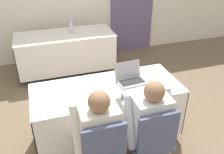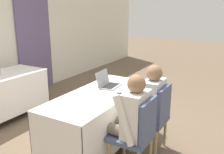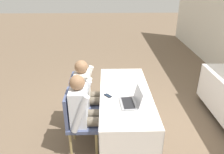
% 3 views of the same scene
% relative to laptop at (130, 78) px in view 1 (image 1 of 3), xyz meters
% --- Properties ---
extents(ground_plane, '(24.00, 24.00, 0.00)m').
position_rel_laptop_xyz_m(ground_plane, '(-0.31, -0.05, -0.80)').
color(ground_plane, brown).
extents(conference_table_near, '(1.73, 0.73, 0.76)m').
position_rel_laptop_xyz_m(conference_table_near, '(-0.31, -0.05, -0.23)').
color(conference_table_near, white).
rests_on(conference_table_near, ground_plane).
extents(conference_table_far, '(1.73, 0.73, 0.76)m').
position_rel_laptop_xyz_m(conference_table_far, '(-0.52, 1.87, -0.23)').
color(conference_table_far, white).
rests_on(conference_table_far, ground_plane).
extents(laptop, '(0.35, 0.29, 0.22)m').
position_rel_laptop_xyz_m(laptop, '(0.00, 0.00, 0.00)').
color(laptop, '#99999E').
rests_on(laptop, conference_table_near).
extents(cell_phone, '(0.13, 0.12, 0.01)m').
position_rel_laptop_xyz_m(cell_phone, '(-0.22, -0.30, -0.04)').
color(cell_phone, black).
rests_on(cell_phone, conference_table_near).
extents(paper_beside_laptop, '(0.28, 0.34, 0.00)m').
position_rel_laptop_xyz_m(paper_beside_laptop, '(0.16, -0.17, -0.04)').
color(paper_beside_laptop, white).
rests_on(paper_beside_laptop, conference_table_near).
extents(water_bottle, '(0.07, 0.07, 0.26)m').
position_rel_laptop_xyz_m(water_bottle, '(-0.39, 1.86, 0.08)').
color(water_bottle, '#B7B7C1').
rests_on(water_bottle, conference_table_far).
extents(chair_near_left, '(0.44, 0.44, 0.90)m').
position_rel_laptop_xyz_m(chair_near_left, '(-0.57, -0.72, -0.31)').
color(chair_near_left, tan).
rests_on(chair_near_left, ground_plane).
extents(chair_near_right, '(0.44, 0.44, 0.90)m').
position_rel_laptop_xyz_m(chair_near_right, '(-0.05, -0.72, -0.31)').
color(chair_near_right, tan).
rests_on(chair_near_right, ground_plane).
extents(person_checkered_shirt, '(0.50, 0.52, 1.16)m').
position_rel_laptop_xyz_m(person_checkered_shirt, '(-0.57, -0.62, -0.15)').
color(person_checkered_shirt, '#665B4C').
rests_on(person_checkered_shirt, ground_plane).
extents(person_white_shirt, '(0.50, 0.52, 1.16)m').
position_rel_laptop_xyz_m(person_white_shirt, '(-0.05, -0.62, -0.15)').
color(person_white_shirt, '#665B4C').
rests_on(person_white_shirt, ground_plane).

